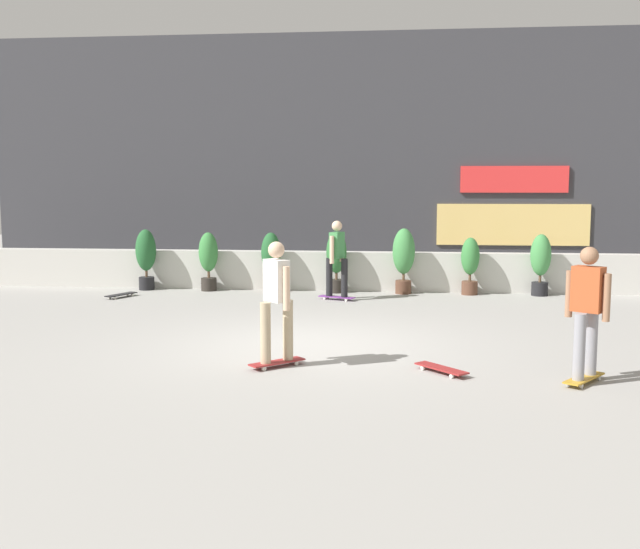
# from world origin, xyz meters

# --- Properties ---
(ground_plane) EXTENTS (48.00, 48.00, 0.00)m
(ground_plane) POSITION_xyz_m (0.00, 0.00, 0.00)
(ground_plane) COLOR #9E9B96
(planter_wall) EXTENTS (18.00, 0.40, 0.90)m
(planter_wall) POSITION_xyz_m (0.00, 6.00, 0.45)
(planter_wall) COLOR beige
(planter_wall) RESTS_ON ground
(building_backdrop) EXTENTS (20.00, 2.08, 6.50)m
(building_backdrop) POSITION_xyz_m (0.01, 10.00, 3.25)
(building_backdrop) COLOR #38383D
(building_backdrop) RESTS_ON ground
(potted_plant_0) EXTENTS (0.47, 0.47, 1.42)m
(potted_plant_0) POSITION_xyz_m (-4.53, 5.55, 0.82)
(potted_plant_0) COLOR black
(potted_plant_0) RESTS_ON ground
(potted_plant_1) EXTENTS (0.45, 0.45, 1.36)m
(potted_plant_1) POSITION_xyz_m (-3.03, 5.55, 0.77)
(potted_plant_1) COLOR #2D2823
(potted_plant_1) RESTS_ON ground
(potted_plant_2) EXTENTS (0.45, 0.45, 1.37)m
(potted_plant_2) POSITION_xyz_m (-1.56, 5.55, 0.77)
(potted_plant_2) COLOR brown
(potted_plant_2) RESTS_ON ground
(potted_plant_3) EXTENTS (0.46, 0.46, 1.40)m
(potted_plant_3) POSITION_xyz_m (-0.05, 5.55, 0.80)
(potted_plant_3) COLOR #2D2823
(potted_plant_3) RESTS_ON ground
(potted_plant_4) EXTENTS (0.50, 0.50, 1.48)m
(potted_plant_4) POSITION_xyz_m (1.47, 5.55, 0.86)
(potted_plant_4) COLOR brown
(potted_plant_4) RESTS_ON ground
(potted_plant_5) EXTENTS (0.41, 0.41, 1.28)m
(potted_plant_5) POSITION_xyz_m (2.95, 5.55, 0.71)
(potted_plant_5) COLOR brown
(potted_plant_5) RESTS_ON ground
(potted_plant_6) EXTENTS (0.45, 0.45, 1.37)m
(potted_plant_6) POSITION_xyz_m (4.49, 5.55, 0.78)
(potted_plant_6) COLOR black
(potted_plant_6) RESTS_ON ground
(skater_mid_plaza) EXTENTS (0.82, 0.53, 1.70)m
(skater_mid_plaza) POSITION_xyz_m (0.05, 4.44, 0.94)
(skater_mid_plaza) COLOR #72338C
(skater_mid_plaza) RESTS_ON ground
(skater_far_left) EXTENTS (0.64, 0.76, 1.70)m
(skater_far_left) POSITION_xyz_m (3.65, -1.94, 0.94)
(skater_far_left) COLOR #BF8C26
(skater_far_left) RESTS_ON ground
(skater_by_wall_left) EXTENTS (0.72, 0.69, 1.70)m
(skater_by_wall_left) POSITION_xyz_m (-0.27, -1.51, 0.94)
(skater_by_wall_left) COLOR maroon
(skater_by_wall_left) RESTS_ON ground
(skateboard_near_camera) EXTENTS (0.51, 0.81, 0.08)m
(skateboard_near_camera) POSITION_xyz_m (-4.68, 4.31, 0.06)
(skateboard_near_camera) COLOR black
(skateboard_near_camera) RESTS_ON ground
(skateboard_aside) EXTENTS (0.69, 0.72, 0.08)m
(skateboard_aside) POSITION_xyz_m (1.92, -1.62, 0.06)
(skateboard_aside) COLOR maroon
(skateboard_aside) RESTS_ON ground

